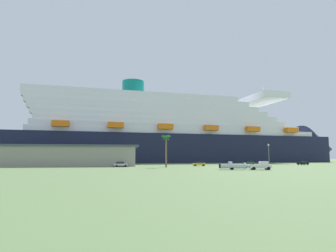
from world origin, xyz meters
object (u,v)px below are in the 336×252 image
parked_car_yellow_taxi (199,164)px  parked_car_green_wagon (249,163)px  palm_tree (166,141)px  small_boat_on_trailer (235,166)px  parked_car_white_van (120,164)px  street_lamp (269,152)px  pickup_truck (261,166)px  cruise_ship (178,136)px  parked_car_black_coupe (303,163)px

parked_car_yellow_taxi → parked_car_green_wagon: same height
palm_tree → parked_car_yellow_taxi: palm_tree is taller
small_boat_on_trailer → parked_car_green_wagon: 44.36m
parked_car_white_van → palm_tree: bearing=-34.2°
small_boat_on_trailer → parked_car_white_van: bearing=133.9°
street_lamp → parked_car_white_van: size_ratio=1.53×
parked_car_yellow_taxi → parked_car_green_wagon: bearing=17.2°
pickup_truck → parked_car_yellow_taxi: bearing=101.3°
pickup_truck → palm_tree: 31.03m
cruise_ship → parked_car_yellow_taxi: cruise_ship is taller
palm_tree → street_lamp: (30.85, -9.51, -3.71)m
small_boat_on_trailer → pickup_truck: bearing=-14.1°
small_boat_on_trailer → street_lamp: (16.39, 10.60, 3.90)m
cruise_ship → parked_car_white_van: cruise_ship is taller
parked_car_black_coupe → street_lamp: bearing=-141.9°
parked_car_white_van → cruise_ship: bearing=60.8°
cruise_ship → pickup_truck: bearing=-90.8°
cruise_ship → palm_tree: cruise_ship is taller
small_boat_on_trailer → parked_car_green_wagon: small_boat_on_trailer is taller
palm_tree → cruise_ship: bearing=73.5°
small_boat_on_trailer → parked_car_yellow_taxi: size_ratio=1.84×
pickup_truck → palm_tree: bearing=133.8°
palm_tree → parked_car_black_coupe: palm_tree is taller
street_lamp → parked_car_black_coupe: 38.18m
pickup_truck → parked_car_white_van: bearing=138.2°
parked_car_white_van → parked_car_yellow_taxi: bearing=0.8°
small_boat_on_trailer → parked_car_black_coupe: size_ratio=1.82×
parked_car_black_coupe → parked_car_white_van: bearing=-176.7°
parked_car_yellow_taxi → palm_tree: bearing=-145.3°
small_boat_on_trailer → parked_car_white_van: 41.31m
street_lamp → parked_car_green_wagon: bearing=74.7°
palm_tree → parked_car_black_coupe: size_ratio=2.13×
cruise_ship → parked_car_black_coupe: cruise_ship is taller
parked_car_black_coupe → parked_car_green_wagon: same height
cruise_ship → pickup_truck: (-1.37, -96.51, -14.66)m
palm_tree → parked_car_white_van: 18.82m
pickup_truck → parked_car_black_coupe: (39.87, 35.64, -0.21)m
parked_car_white_van → parked_car_yellow_taxi: size_ratio=1.00×
pickup_truck → palm_tree: (-20.85, 21.71, 7.53)m
parked_car_yellow_taxi → parked_car_green_wagon: 24.82m
parked_car_yellow_taxi → small_boat_on_trailer: bearing=-90.0°
parked_car_black_coupe → parked_car_white_van: same height
parked_car_black_coupe → parked_car_white_van: size_ratio=1.01×
street_lamp → parked_car_green_wagon: street_lamp is taller
cruise_ship → parked_car_white_van: bearing=-119.2°
pickup_truck → parked_car_black_coupe: size_ratio=1.21×
parked_car_white_van → parked_car_yellow_taxi: 28.68m
pickup_truck → parked_car_yellow_taxi: (-6.37, 31.75, -0.21)m
cruise_ship → small_boat_on_trailer: bearing=-94.7°
parked_car_green_wagon → parked_car_yellow_taxi: bearing=-162.8°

